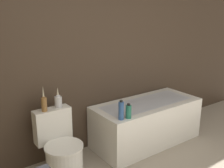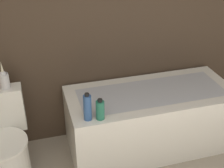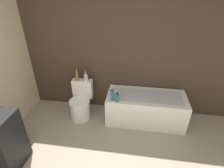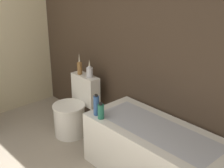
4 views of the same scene
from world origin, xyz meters
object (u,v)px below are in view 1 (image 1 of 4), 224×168
object	(u,v)px
bathtub	(146,122)
vase_silver	(58,100)
shampoo_bottle_tall	(121,111)
shampoo_bottle_short	(128,111)
toilet	(61,152)
vase_gold	(44,103)

from	to	relation	value
bathtub	vase_silver	xyz separation A→B (m)	(-1.19, 0.14, 0.52)
shampoo_bottle_tall	shampoo_bottle_short	size ratio (longest dim) A/B	1.31
toilet	vase_gold	world-z (taller)	vase_gold
vase_silver	shampoo_bottle_short	distance (m)	0.79
shampoo_bottle_tall	toilet	bearing A→B (deg)	165.11
toilet	shampoo_bottle_short	size ratio (longest dim) A/B	4.22
bathtub	vase_gold	world-z (taller)	vase_gold
vase_gold	vase_silver	bearing A→B (deg)	7.86
bathtub	shampoo_bottle_tall	world-z (taller)	shampoo_bottle_tall
vase_silver	shampoo_bottle_tall	xyz separation A→B (m)	(0.58, -0.38, -0.13)
toilet	vase_gold	size ratio (longest dim) A/B	2.62
bathtub	toilet	xyz separation A→B (m)	(-1.28, -0.06, 0.01)
vase_gold	shampoo_bottle_tall	distance (m)	0.84
shampoo_bottle_tall	vase_silver	bearing A→B (deg)	146.99
bathtub	shampoo_bottle_short	world-z (taller)	shampoo_bottle_short
bathtub	vase_gold	bearing A→B (deg)	175.10
bathtub	shampoo_bottle_tall	xyz separation A→B (m)	(-0.62, -0.24, 0.39)
bathtub	vase_silver	distance (m)	1.31
bathtub	vase_silver	bearing A→B (deg)	173.31
vase_gold	shampoo_bottle_tall	size ratio (longest dim) A/B	1.23
vase_silver	shampoo_bottle_short	xyz separation A→B (m)	(0.67, -0.39, -0.16)
vase_silver	bathtub	bearing A→B (deg)	-6.69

